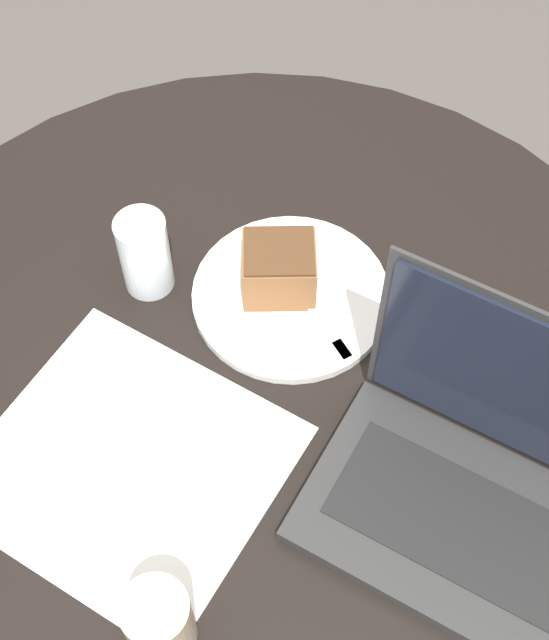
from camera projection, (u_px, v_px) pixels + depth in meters
ground_plane at (264, 585)px, 1.66m from camera, size 12.00×12.00×0.00m
dining_table at (259, 446)px, 1.15m from camera, size 1.02×1.02×0.78m
paper_document at (128, 465)px, 0.95m from camera, size 0.32×0.29×0.00m
plate at (291, 296)px, 1.06m from camera, size 0.24×0.24×0.01m
cake_slice at (279, 269)px, 1.04m from camera, size 0.11×0.11×0.07m
fork at (318, 316)px, 1.04m from camera, size 0.16×0.10×0.00m
coffee_glass at (159, 622)px, 0.82m from camera, size 0.06×0.06×0.09m
water_glass at (145, 254)px, 1.04m from camera, size 0.06×0.06×0.11m
laptop at (476, 483)px, 0.89m from camera, size 0.32×0.22×0.25m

